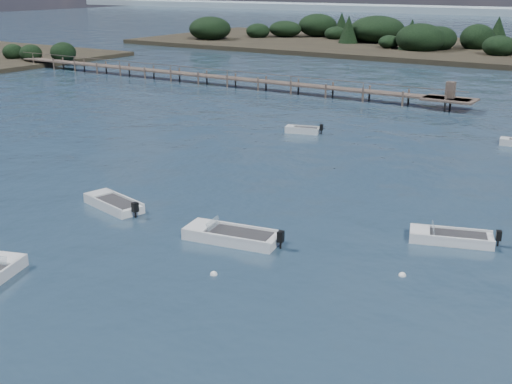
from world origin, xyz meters
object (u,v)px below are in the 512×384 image
Objects in this scene: tender_far_white at (303,131)px; dinghy_mid_grey at (114,205)px; dinghy_mid_white_b at (451,239)px; dinghy_mid_white_a at (232,237)px; jetty at (231,78)px.

tender_far_white is 21.67m from dinghy_mid_grey.
dinghy_mid_white_b is at bearing -43.61° from tender_far_white.
dinghy_mid_white_a is (-8.98, -5.60, 0.01)m from dinghy_mid_white_b.
dinghy_mid_grey is at bearing -162.86° from dinghy_mid_white_b.
dinghy_mid_grey is 42.37m from jetty.
tender_far_white is 24.81m from jetty.
jetty reaches higher than dinghy_mid_white_a.
dinghy_mid_white_a is 1.17× the size of dinghy_mid_grey.
dinghy_mid_white_a reaches higher than dinghy_mid_white_b.
jetty is (-18.61, 38.06, 0.84)m from dinghy_mid_grey.
dinghy_mid_white_a reaches higher than tender_far_white.
tender_far_white is 0.73× the size of dinghy_mid_grey.
dinghy_mid_white_a is at bearing -2.14° from dinghy_mid_grey.
jetty reaches higher than tender_far_white.
tender_far_white is 0.05× the size of jetty.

